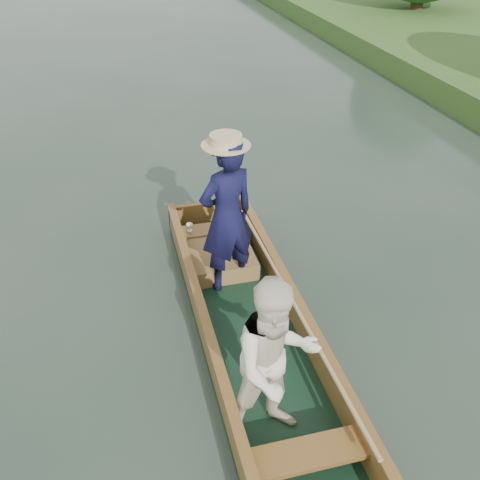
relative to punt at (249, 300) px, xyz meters
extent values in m
plane|color=#283D30|center=(0.07, 0.02, -0.63)|extent=(120.00, 120.00, 0.00)
cube|color=#13321F|center=(0.07, 0.02, -0.59)|extent=(1.10, 5.00, 0.08)
cube|color=olive|center=(-0.44, 0.02, -0.39)|extent=(0.08, 5.00, 0.32)
cube|color=olive|center=(0.58, 0.02, -0.39)|extent=(0.08, 5.00, 0.32)
cube|color=olive|center=(0.07, 2.48, -0.39)|extent=(1.10, 0.08, 0.32)
cube|color=olive|center=(-0.44, 0.02, -0.21)|extent=(0.10, 5.00, 0.04)
cube|color=olive|center=(0.58, 0.02, -0.21)|extent=(0.10, 5.00, 0.04)
cube|color=olive|center=(0.07, 1.92, -0.33)|extent=(0.94, 0.30, 0.05)
cube|color=olive|center=(0.07, -1.58, -0.33)|extent=(0.94, 0.30, 0.05)
imported|color=#101033|center=(0.02, 1.01, 0.39)|extent=(0.79, 0.64, 1.87)
cylinder|color=beige|center=(0.02, 1.01, 1.28)|extent=(0.52, 0.52, 0.12)
imported|color=white|center=(-0.09, -1.12, 0.27)|extent=(0.87, 0.72, 1.62)
cube|color=#A15834|center=(-0.01, 1.43, -0.44)|extent=(0.85, 0.90, 0.22)
sphere|color=tan|center=(0.23, 1.33, -0.23)|extent=(0.17, 0.17, 0.17)
sphere|color=tan|center=(0.23, 1.32, -0.11)|extent=(0.13, 0.13, 0.13)
sphere|color=tan|center=(0.18, 1.32, -0.05)|extent=(0.05, 0.05, 0.05)
sphere|color=tan|center=(0.27, 1.32, -0.05)|extent=(0.05, 0.05, 0.05)
sphere|color=tan|center=(0.23, 1.27, -0.12)|extent=(0.05, 0.05, 0.05)
sphere|color=tan|center=(0.15, 1.31, -0.21)|extent=(0.06, 0.06, 0.06)
sphere|color=tan|center=(0.30, 1.31, -0.21)|extent=(0.06, 0.06, 0.06)
sphere|color=tan|center=(0.18, 1.30, -0.31)|extent=(0.07, 0.07, 0.07)
sphere|color=tan|center=(0.27, 1.30, -0.31)|extent=(0.07, 0.07, 0.07)
cylinder|color=silver|center=(-0.28, 1.92, -0.30)|extent=(0.07, 0.07, 0.01)
cylinder|color=silver|center=(-0.28, 1.92, -0.26)|extent=(0.01, 0.01, 0.08)
ellipsoid|color=silver|center=(-0.28, 1.92, -0.20)|extent=(0.09, 0.09, 0.05)
cylinder|color=tan|center=(0.50, 0.12, -0.17)|extent=(0.04, 4.08, 0.19)
camera|label=1|loc=(-1.12, -4.00, 3.44)|focal=40.00mm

